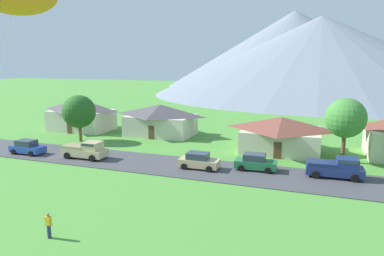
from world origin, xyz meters
TOP-DOWN VIEW (x-y plane):
  - road_strip at (0.00, 29.70)m, footprint 160.00×7.10m
  - mountain_far_west_ridge at (-0.71, 174.55)m, footprint 122.19×122.19m
  - mountain_west_ridge at (11.08, 130.14)m, footprint 118.09×118.09m
  - house_left_center at (-11.84, 44.11)m, footprint 10.66×7.10m
  - house_right_center at (6.56, 40.28)m, footprint 10.05×8.44m
  - house_rightmost at (-25.80, 43.27)m, footprint 10.35×6.75m
  - tree_near_left at (13.55, 37.44)m, footprint 4.37×4.37m
  - tree_left_of_center at (-20.73, 36.25)m, footprint 4.62×4.62m
  - parked_car_blue_west_end at (-22.33, 28.23)m, footprint 4.20×2.08m
  - parked_car_green_mid_west at (4.87, 31.13)m, footprint 4.25×2.18m
  - parked_car_tan_mid_east at (-0.79, 29.65)m, footprint 4.20×2.08m
  - pickup_truck_navy_west_side at (12.56, 31.40)m, footprint 5.26×2.45m
  - pickup_truck_sand_east_side at (-14.39, 28.96)m, footprint 5.22×2.36m
  - watcher_person at (-5.13, 12.80)m, footprint 0.56×0.24m

SIDE VIEW (x-z plane):
  - road_strip at x=0.00m, z-range 0.00..0.08m
  - parked_car_blue_west_end at x=-22.33m, z-range 0.03..1.71m
  - parked_car_green_mid_west at x=4.87m, z-range 0.03..1.71m
  - parked_car_tan_mid_east at x=-0.79m, z-range 0.03..1.71m
  - watcher_person at x=-5.13m, z-range 0.04..1.71m
  - pickup_truck_navy_west_side at x=12.56m, z-range 0.06..2.06m
  - pickup_truck_sand_east_side at x=-14.39m, z-range 0.06..2.06m
  - house_right_center at x=6.56m, z-range 0.08..4.43m
  - house_left_center at x=-11.84m, z-range 0.08..4.83m
  - house_rightmost at x=-25.80m, z-range 0.09..5.25m
  - tree_left_of_center at x=-20.73m, z-range 0.97..7.56m
  - tree_near_left at x=13.55m, z-range 1.40..8.61m
  - mountain_west_ridge at x=11.08m, z-range 0.00..27.50m
  - mountain_far_west_ridge at x=-0.71m, z-range 0.00..35.95m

